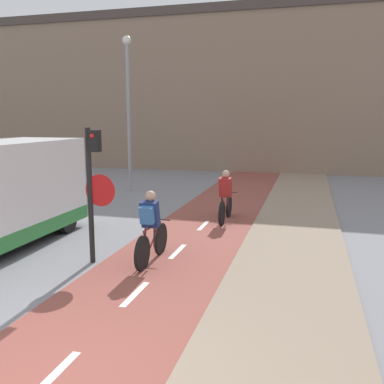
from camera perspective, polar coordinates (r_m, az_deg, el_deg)
building_row_background at (r=26.78m, az=9.52°, el=13.11°), size 60.00×5.20×9.25m
traffic_light_pole at (r=9.07m, az=-13.02°, el=1.56°), size 0.67×0.25×2.86m
street_lamp_far at (r=18.13m, az=-8.51°, el=12.39°), size 0.36×0.36×6.30m
cyclist_near at (r=9.09m, az=-5.52°, el=-5.00°), size 0.46×1.82×1.56m
cyclist_far at (r=12.70m, az=4.49°, el=-0.94°), size 0.46×1.81×1.54m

